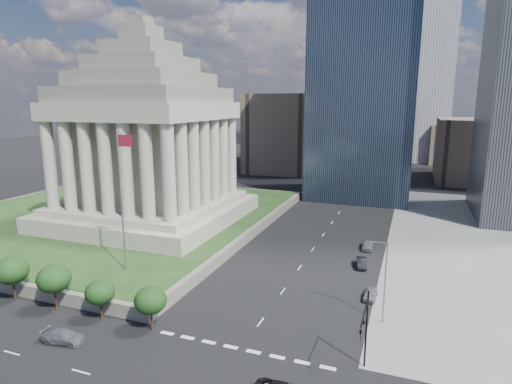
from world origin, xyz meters
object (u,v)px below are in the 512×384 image
at_px(traffic_signal_ne, 365,327).
at_px(street_lamp_north, 384,277).
at_px(war_memorial, 146,123).
at_px(suv_grey, 64,337).
at_px(parked_sedan_near, 371,294).
at_px(parked_sedan_far, 368,245).
at_px(parked_sedan_mid, 361,263).
at_px(flagpole, 122,193).

distance_m(traffic_signal_ne, street_lamp_north, 11.34).
relative_size(war_memorial, suv_grey, 8.11).
relative_size(war_memorial, traffic_signal_ne, 4.88).
xyz_separation_m(traffic_signal_ne, parked_sedan_near, (-1.00, 17.20, -4.58)).
xyz_separation_m(traffic_signal_ne, parked_sedan_far, (-3.50, 36.83, -4.46)).
distance_m(traffic_signal_ne, parked_sedan_near, 17.83).
bearing_deg(street_lamp_north, parked_sedan_mid, 104.52).
bearing_deg(war_memorial, flagpole, -63.11).
bearing_deg(parked_sedan_far, parked_sedan_mid, -93.41).
distance_m(flagpole, street_lamp_north, 35.95).
height_order(war_memorial, parked_sedan_mid, war_memorial).
xyz_separation_m(flagpole, parked_sedan_near, (33.33, 6.90, -12.45)).
distance_m(flagpole, parked_sedan_far, 42.49).
bearing_deg(parked_sedan_near, flagpole, -166.53).
height_order(flagpole, parked_sedan_mid, flagpole).
distance_m(suv_grey, parked_sedan_mid, 43.11).
bearing_deg(traffic_signal_ne, suv_grey, -170.42).
relative_size(parked_sedan_near, parked_sedan_mid, 0.94).
xyz_separation_m(flagpole, traffic_signal_ne, (34.33, -10.30, -7.86)).
height_order(war_memorial, suv_grey, war_memorial).
bearing_deg(parked_sedan_far, flagpole, -142.70).
bearing_deg(street_lamp_north, suv_grey, -152.52).
bearing_deg(parked_sedan_far, suv_grey, -126.54).
distance_m(war_memorial, parked_sedan_far, 47.75).
height_order(parked_sedan_near, parked_sedan_mid, parked_sedan_mid).
bearing_deg(flagpole, parked_sedan_near, 11.69).
bearing_deg(parked_sedan_mid, war_memorial, 161.70).
xyz_separation_m(war_memorial, street_lamp_north, (47.33, -23.00, -15.74)).
bearing_deg(war_memorial, parked_sedan_far, 3.36).
bearing_deg(war_memorial, traffic_signal_ne, -36.42).
distance_m(suv_grey, parked_sedan_near, 37.41).
bearing_deg(war_memorial, suv_grey, -68.52).
bearing_deg(street_lamp_north, traffic_signal_ne, -94.19).
distance_m(parked_sedan_near, parked_sedan_far, 19.79).
height_order(traffic_signal_ne, street_lamp_north, street_lamp_north).
height_order(street_lamp_north, parked_sedan_far, street_lamp_north).
relative_size(war_memorial, parked_sedan_far, 8.40).
bearing_deg(street_lamp_north, war_memorial, 154.08).
bearing_deg(suv_grey, parked_sedan_mid, -47.59).
xyz_separation_m(street_lamp_north, parked_sedan_far, (-4.33, 25.52, -4.87)).
xyz_separation_m(war_memorial, parked_sedan_far, (43.00, 2.52, -20.61)).
xyz_separation_m(flagpole, parked_sedan_far, (30.83, 26.52, -12.32)).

